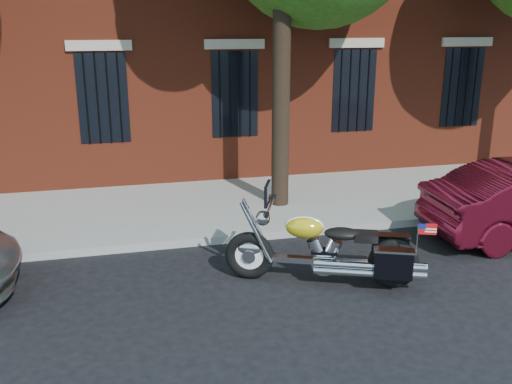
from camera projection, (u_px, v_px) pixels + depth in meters
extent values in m
plane|color=black|center=(299.00, 268.00, 9.30)|extent=(120.00, 120.00, 0.00)
cube|color=gray|center=(276.00, 234.00, 10.57)|extent=(40.00, 0.16, 0.15)
cube|color=gray|center=(253.00, 203.00, 12.31)|extent=(40.00, 3.60, 0.15)
cube|color=black|center=(234.00, 94.00, 13.42)|extent=(1.10, 0.14, 2.00)
cube|color=#B2A893|center=(234.00, 44.00, 13.06)|extent=(1.40, 0.20, 0.22)
cylinder|color=black|center=(235.00, 95.00, 13.35)|extent=(0.04, 0.04, 2.00)
cylinder|color=#2D2216|center=(281.00, 92.00, 11.39)|extent=(0.36, 0.36, 5.00)
torus|color=black|center=(249.00, 255.00, 8.81)|extent=(0.78, 0.45, 0.77)
torus|color=black|center=(393.00, 264.00, 8.51)|extent=(0.78, 0.45, 0.77)
cylinder|color=white|center=(249.00, 255.00, 8.81)|extent=(0.56, 0.28, 0.57)
cylinder|color=white|center=(393.00, 264.00, 8.51)|extent=(0.56, 0.28, 0.57)
ellipsoid|color=white|center=(249.00, 248.00, 8.77)|extent=(0.43, 0.29, 0.22)
ellipsoid|color=gold|center=(394.00, 255.00, 8.47)|extent=(0.43, 0.30, 0.22)
cube|color=white|center=(320.00, 261.00, 8.66)|extent=(1.64, 0.75, 0.09)
cylinder|color=white|center=(324.00, 262.00, 8.66)|extent=(0.42, 0.33, 0.37)
cylinder|color=white|center=(362.00, 270.00, 8.38)|extent=(1.37, 0.63, 0.10)
ellipsoid|color=gold|center=(304.00, 227.00, 8.55)|extent=(0.65, 0.52, 0.33)
ellipsoid|color=black|center=(343.00, 234.00, 8.49)|extent=(0.64, 0.51, 0.18)
cube|color=black|center=(390.00, 248.00, 8.76)|extent=(0.58, 0.38, 0.44)
cube|color=black|center=(393.00, 264.00, 8.19)|extent=(0.58, 0.38, 0.44)
cylinder|color=white|center=(270.00, 206.00, 8.52)|extent=(0.37, 0.84, 0.04)
sphere|color=white|center=(263.00, 218.00, 8.60)|extent=(0.30, 0.30, 0.23)
cube|color=black|center=(267.00, 194.00, 8.48)|extent=(0.21, 0.44, 0.32)
cube|color=red|center=(427.00, 229.00, 7.93)|extent=(0.24, 0.11, 0.16)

